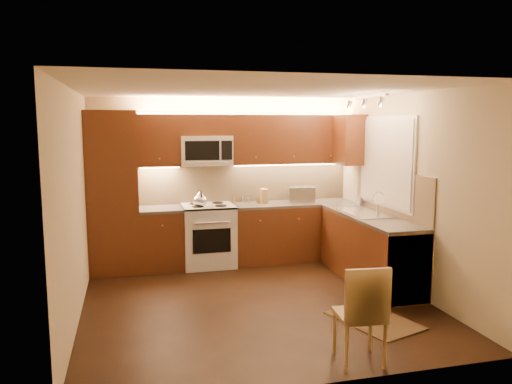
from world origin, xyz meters
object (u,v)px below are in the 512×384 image
object	(u,v)px
sink	(366,208)
dining_chair	(360,312)
soap_bottle	(360,199)
microwave	(206,150)
stove	(208,235)
toaster_oven	(301,194)
kettle	(200,198)
knife_block	(264,196)

from	to	relation	value
sink	dining_chair	xyz separation A→B (m)	(-1.17, -2.25, -0.52)
soap_bottle	dining_chair	distance (m)	3.30
microwave	dining_chair	size ratio (longest dim) A/B	0.83
microwave	stove	bearing A→B (deg)	-90.00
dining_chair	toaster_oven	bearing A→B (deg)	85.32
sink	toaster_oven	distance (m)	1.29
microwave	dining_chair	distance (m)	3.82
sink	soap_bottle	bearing A→B (deg)	70.72
sink	kettle	distance (m)	2.35
toaster_oven	soap_bottle	bearing A→B (deg)	-21.25
sink	kettle	xyz separation A→B (m)	(-2.13, 1.00, 0.07)
stove	dining_chair	xyz separation A→B (m)	(0.83, -3.38, -0.00)
kettle	knife_block	distance (m)	1.03
toaster_oven	soap_bottle	xyz separation A→B (m)	(0.76, -0.49, -0.04)
microwave	kettle	bearing A→B (deg)	-116.73
stove	knife_block	world-z (taller)	knife_block
kettle	soap_bottle	size ratio (longest dim) A/B	1.49
knife_block	dining_chair	world-z (taller)	knife_block
sink	dining_chair	bearing A→B (deg)	-117.50
knife_block	microwave	bearing A→B (deg)	177.96
stove	kettle	distance (m)	0.61
soap_bottle	sink	bearing A→B (deg)	-124.32
sink	toaster_oven	size ratio (longest dim) A/B	2.14
sink	stove	bearing A→B (deg)	150.64
knife_block	soap_bottle	size ratio (longest dim) A/B	1.34
stove	dining_chair	size ratio (longest dim) A/B	1.01
microwave	sink	xyz separation A→B (m)	(2.00, -1.26, -0.74)
sink	knife_block	xyz separation A→B (m)	(-1.12, 1.20, 0.04)
stove	soap_bottle	bearing A→B (deg)	-11.09
toaster_oven	dining_chair	bearing A→B (deg)	-89.29
sink	knife_block	distance (m)	1.64
soap_bottle	kettle	bearing A→B (deg)	157.45
sink	knife_block	bearing A→B (deg)	133.01
kettle	toaster_oven	size ratio (longest dim) A/B	0.61
knife_block	kettle	bearing A→B (deg)	-166.90
kettle	knife_block	world-z (taller)	kettle
stove	kettle	xyz separation A→B (m)	(-0.13, -0.13, 0.58)
microwave	dining_chair	xyz separation A→B (m)	(0.83, -3.51, -1.26)
kettle	toaster_oven	world-z (taller)	kettle
sink	knife_block	size ratio (longest dim) A/B	3.88
dining_chair	soap_bottle	bearing A→B (deg)	70.36
toaster_oven	kettle	bearing A→B (deg)	-162.30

